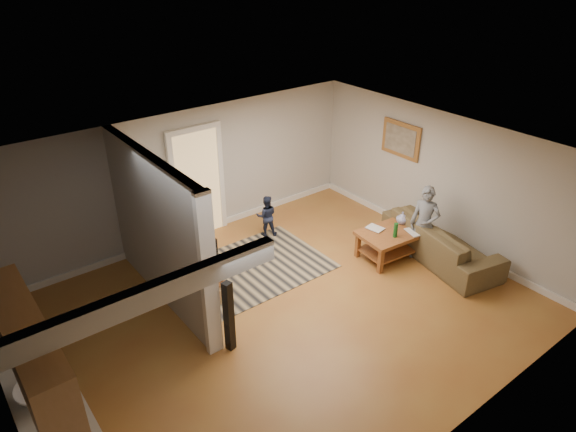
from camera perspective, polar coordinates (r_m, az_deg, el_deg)
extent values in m
plane|color=brown|center=(8.13, -1.05, -10.74)|extent=(7.50, 7.50, 0.00)
cube|color=#B1AFA9|center=(9.72, -11.80, 4.17)|extent=(7.50, 0.04, 2.50)
cube|color=#B1AFA9|center=(9.86, 16.65, 3.90)|extent=(0.04, 6.00, 2.50)
cube|color=white|center=(6.85, -1.23, 5.76)|extent=(7.50, 6.00, 0.04)
cube|color=#B1AFA9|center=(8.01, -14.33, -1.57)|extent=(0.15, 3.10, 2.50)
cube|color=white|center=(6.81, -8.79, -6.74)|extent=(0.22, 0.10, 2.50)
cube|color=white|center=(10.23, -11.08, -1.98)|extent=(7.50, 0.04, 0.12)
cube|color=white|center=(10.36, 15.66, -2.14)|extent=(0.04, 6.00, 0.12)
cube|color=#D8B272|center=(9.87, -9.99, 3.45)|extent=(0.90, 0.06, 2.10)
cube|color=beige|center=(6.01, -24.70, -19.42)|extent=(0.64, 2.24, 0.05)
cube|color=tan|center=(5.43, -26.79, -13.07)|extent=(0.35, 2.00, 0.70)
imported|color=silver|center=(6.21, -25.52, -17.46)|extent=(0.54, 0.54, 0.19)
cube|color=#2E2314|center=(7.23, -12.11, 0.72)|extent=(0.03, 0.40, 0.34)
cube|color=#2E2314|center=(7.65, -13.81, 2.08)|extent=(0.03, 0.40, 0.34)
cube|color=#2E2314|center=(8.07, -15.33, 3.30)|extent=(0.03, 0.40, 0.34)
cube|color=#996632|center=(10.21, 12.43, 8.30)|extent=(0.04, 0.90, 0.68)
cube|color=black|center=(9.17, -3.83, -5.71)|extent=(2.53, 1.86, 0.01)
imported|color=#423621|center=(9.85, 16.34, -4.33)|extent=(1.41, 2.51, 0.69)
cube|color=brown|center=(9.45, 11.82, -1.73)|extent=(1.40, 0.91, 0.07)
cube|color=silver|center=(9.45, 11.83, -1.71)|extent=(0.88, 0.55, 0.02)
cube|color=brown|center=(9.61, 11.64, -3.40)|extent=(1.28, 0.78, 0.03)
cube|color=brown|center=(9.03, 10.26, -4.92)|extent=(0.09, 0.09, 0.49)
cube|color=brown|center=(9.77, 15.45, -2.81)|extent=(0.09, 0.09, 0.49)
cube|color=brown|center=(9.42, 7.77, -3.20)|extent=(0.09, 0.09, 0.49)
cube|color=brown|center=(10.13, 12.95, -1.30)|extent=(0.09, 0.09, 0.49)
imported|color=navy|center=(9.69, 12.52, -0.79)|extent=(0.24, 0.24, 0.23)
cylinder|color=#13531B|center=(9.17, 11.86, -1.55)|extent=(0.07, 0.07, 0.27)
imported|color=#998C4C|center=(9.33, 9.26, -1.69)|extent=(0.27, 0.33, 0.03)
imported|color=#66594C|center=(9.37, 13.26, -1.94)|extent=(0.32, 0.38, 0.02)
cube|color=brown|center=(8.25, -10.54, -5.20)|extent=(0.77, 1.12, 0.04)
cube|color=brown|center=(8.41, -10.37, -6.84)|extent=(0.70, 1.02, 0.03)
cylinder|color=brown|center=(8.10, -8.40, -8.39)|extent=(0.04, 0.04, 0.65)
cylinder|color=brown|center=(8.60, -13.27, -6.50)|extent=(0.04, 0.04, 0.65)
cylinder|color=brown|center=(8.27, -7.31, -7.47)|extent=(0.04, 0.04, 0.65)
cylinder|color=brown|center=(8.76, -12.15, -5.67)|extent=(0.04, 0.04, 0.65)
imported|color=black|center=(8.25, -10.48, -5.01)|extent=(0.43, 0.82, 0.49)
cylinder|color=white|center=(8.04, -8.02, -5.09)|extent=(0.09, 0.09, 0.16)
cube|color=black|center=(7.22, -6.59, -11.03)|extent=(0.14, 0.14, 1.13)
cube|color=black|center=(9.17, -15.06, -2.90)|extent=(0.11, 0.11, 1.05)
cylinder|color=#92653F|center=(8.42, -8.21, -8.33)|extent=(0.42, 0.42, 0.28)
sphere|color=red|center=(8.39, -8.08, -7.32)|extent=(0.13, 0.13, 0.13)
sphere|color=yellow|center=(8.32, -8.73, -7.55)|extent=(0.13, 0.13, 0.13)
sphere|color=#238F42|center=(8.28, -8.10, -7.54)|extent=(0.13, 0.13, 0.13)
imported|color=slate|center=(9.73, 14.41, -4.49)|extent=(0.52, 0.61, 1.41)
imported|color=#1B2239|center=(10.15, -2.36, -2.08)|extent=(0.51, 0.48, 0.84)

